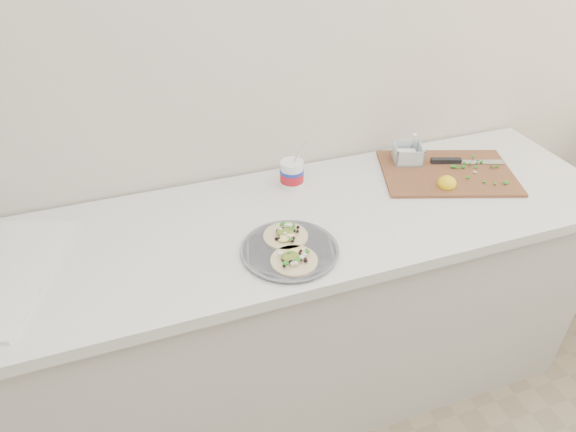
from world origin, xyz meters
name	(u,v)px	position (x,y,z in m)	size (l,w,h in m)	color
counter	(269,318)	(0.00, 1.43, 0.45)	(2.44, 0.66, 0.90)	beige
taco_plate	(290,248)	(0.02, 1.25, 0.92)	(0.30, 0.30, 0.04)	slate
tub	(293,171)	(0.16, 1.60, 0.96)	(0.09, 0.09, 0.19)	white
cutboard	(444,168)	(0.72, 1.51, 0.92)	(0.56, 0.47, 0.07)	brown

